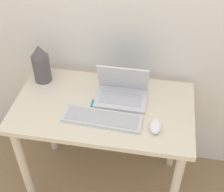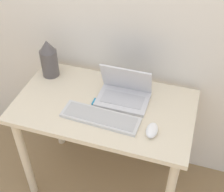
% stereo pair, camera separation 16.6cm
% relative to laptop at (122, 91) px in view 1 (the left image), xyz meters
% --- Properties ---
extents(desk, '(1.02, 0.58, 0.74)m').
position_rel_laptop_xyz_m(desk, '(-0.09, -0.08, -0.17)').
color(desk, beige).
rests_on(desk, ground_plane).
extents(laptop, '(0.29, 0.20, 0.21)m').
position_rel_laptop_xyz_m(laptop, '(0.00, 0.00, 0.00)').
color(laptop, silver).
rests_on(laptop, desk).
extents(keyboard, '(0.43, 0.15, 0.02)m').
position_rel_laptop_xyz_m(keyboard, '(-0.08, -0.20, -0.04)').
color(keyboard, silver).
rests_on(keyboard, desk).
extents(mouse, '(0.06, 0.11, 0.04)m').
position_rel_laptop_xyz_m(mouse, '(0.21, -0.21, -0.03)').
color(mouse, white).
rests_on(mouse, desk).
extents(vase, '(0.11, 0.11, 0.25)m').
position_rel_laptop_xyz_m(vase, '(-0.50, 0.08, 0.07)').
color(vase, '#514C4C').
rests_on(vase, desk).
extents(mp3_player, '(0.04, 0.05, 0.01)m').
position_rel_laptop_xyz_m(mp3_player, '(-0.14, -0.08, -0.04)').
color(mp3_player, '#1E7FB7').
rests_on(mp3_player, desk).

